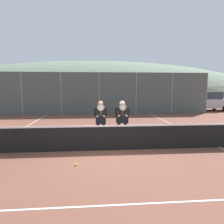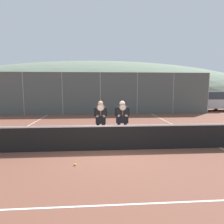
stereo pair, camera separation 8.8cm
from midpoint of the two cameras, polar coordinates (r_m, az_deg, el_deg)
ground_plane at (r=7.57m, az=-1.75°, el=-10.87°), size 120.00×120.00×0.00m
hill_distant at (r=63.32m, az=-3.93°, el=4.97°), size 101.11×56.17×19.66m
clubhouse_building at (r=23.75m, az=-6.39°, el=5.87°), size 15.02×5.50×3.65m
fence_back at (r=17.20m, az=-3.20°, el=5.30°), size 19.34×0.06×3.60m
tennis_net at (r=7.44m, az=-1.77°, el=-7.29°), size 12.03×0.09×1.05m
court_line_left_sideline at (r=11.27m, az=-25.99°, el=-5.58°), size 0.05×16.00×0.01m
court_line_right_sideline at (r=11.50m, az=20.55°, el=-5.06°), size 0.05×16.00×0.01m
court_line_service_near at (r=4.38m, az=0.40°, el=-25.06°), size 8.96×0.05×0.01m
player_leftmost at (r=8.15m, az=-2.96°, el=-2.05°), size 0.54×0.34×1.79m
player_center_left at (r=8.32m, az=3.22°, el=-1.63°), size 0.63×0.34×1.78m
car_far_left at (r=20.11m, az=-16.92°, el=2.77°), size 4.62×1.97×1.82m
car_left_of_center at (r=19.34m, az=-1.81°, el=2.70°), size 4.27×2.03×1.65m
car_center at (r=20.03m, az=12.64°, el=2.84°), size 4.15×1.93×1.78m
car_right_of_center at (r=22.00m, az=25.70°, el=2.80°), size 4.60×2.02×1.89m
tennis_ball_on_court at (r=6.27m, az=-10.09°, el=-14.54°), size 0.07×0.07×0.07m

